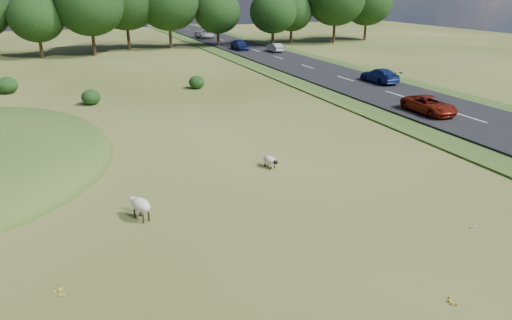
{
  "coord_description": "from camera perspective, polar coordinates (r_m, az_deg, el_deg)",
  "views": [
    {
      "loc": [
        -5.86,
        -15.14,
        8.82
      ],
      "look_at": [
        2.0,
        4.0,
        1.0
      ],
      "focal_mm": 32.0,
      "sensor_mm": 36.0,
      "label": 1
    }
  ],
  "objects": [
    {
      "name": "road",
      "position": [
        52.74,
        7.52,
        11.04
      ],
      "size": [
        8.0,
        150.0,
        0.25
      ],
      "primitive_type": "cube",
      "color": "black",
      "rests_on": "ground"
    },
    {
      "name": "car_6",
      "position": [
        46.29,
        15.18,
        10.17
      ],
      "size": [
        1.87,
        4.59,
        1.33
      ],
      "primitive_type": "imported",
      "rotation": [
        0.0,
        0.0,
        3.14
      ],
      "color": "navy",
      "rests_on": "road"
    },
    {
      "name": "ground",
      "position": [
        36.7,
        -12.55,
        6.3
      ],
      "size": [
        160.0,
        160.0,
        0.0
      ],
      "primitive_type": "plane",
      "color": "#394F18",
      "rests_on": "ground"
    },
    {
      "name": "car_1",
      "position": [
        96.33,
        -5.72,
        15.96
      ],
      "size": [
        2.15,
        5.28,
        1.53
      ],
      "primitive_type": "imported",
      "rotation": [
        0.0,
        0.0,
        3.14
      ],
      "color": "#ADAEB5",
      "rests_on": "road"
    },
    {
      "name": "car_4",
      "position": [
        35.65,
        20.84,
        6.45
      ],
      "size": [
        2.03,
        4.4,
        1.22
      ],
      "primitive_type": "imported",
      "color": "maroon",
      "rests_on": "road"
    },
    {
      "name": "car_0",
      "position": [
        86.61,
        -6.4,
        15.4
      ],
      "size": [
        2.46,
        5.33,
        1.48
      ],
      "primitive_type": "imported",
      "color": "silver",
      "rests_on": "road"
    },
    {
      "name": "sheep_1",
      "position": [
        23.78,
        1.77,
        -0.05
      ],
      "size": [
        0.68,
        1.14,
        0.63
      ],
      "rotation": [
        0.0,
        0.0,
        4.96
      ],
      "color": "beige",
      "rests_on": "ground"
    },
    {
      "name": "car_2",
      "position": [
        67.05,
        2.37,
        13.87
      ],
      "size": [
        1.29,
        3.7,
        1.22
      ],
      "primitive_type": "imported",
      "rotation": [
        0.0,
        0.0,
        3.14
      ],
      "color": "#9FA2A7",
      "rests_on": "road"
    },
    {
      "name": "shrubs",
      "position": [
        43.29,
        -21.2,
        8.47
      ],
      "size": [
        17.79,
        8.85,
        1.48
      ],
      "color": "black",
      "rests_on": "ground"
    },
    {
      "name": "car_5",
      "position": [
        69.44,
        -2.06,
        14.21
      ],
      "size": [
        1.73,
        4.3,
        1.47
      ],
      "primitive_type": "imported",
      "color": "navy",
      "rests_on": "road"
    },
    {
      "name": "sheep_2",
      "position": [
        19.01,
        -14.28,
        -5.45
      ],
      "size": [
        0.94,
        1.33,
        0.93
      ],
      "rotation": [
        0.0,
        0.0,
        1.99
      ],
      "color": "beige",
      "rests_on": "ground"
    },
    {
      "name": "treeline",
      "position": [
        70.77,
        -19.39,
        17.78
      ],
      "size": [
        96.28,
        14.66,
        11.7
      ],
      "color": "black",
      "rests_on": "ground"
    }
  ]
}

